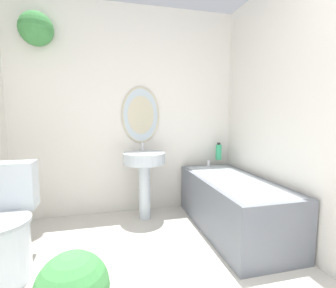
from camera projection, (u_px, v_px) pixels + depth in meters
The scene contains 6 objects.
wall_back at pixel (122, 105), 2.83m from camera, with size 2.69×0.33×2.40m.
wall_right at pixel (311, 109), 1.91m from camera, with size 0.06×2.69×2.40m.
toilet at pixel (1, 233), 1.73m from camera, with size 0.44×0.61×0.79m.
pedestal_sink at pixel (144, 167), 2.68m from camera, with size 0.46×0.46×0.85m.
bathtub at pixel (232, 203), 2.44m from camera, with size 0.63×1.42×0.61m.
shampoo_bottle at pixel (219, 152), 3.03m from camera, with size 0.07×0.07×0.21m.
Camera 1 is at (-0.24, -0.32, 1.14)m, focal length 26.00 mm.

